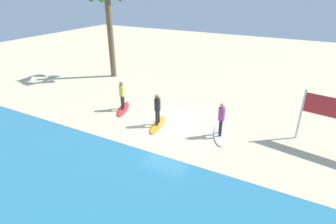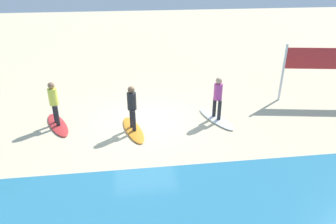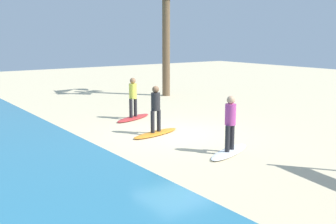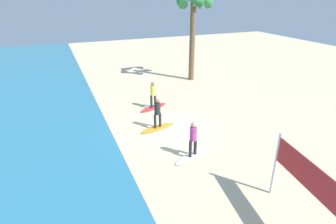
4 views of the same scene
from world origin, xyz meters
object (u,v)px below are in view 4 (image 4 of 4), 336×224
at_px(surfer_white, 193,137).
at_px(surfboard_red, 153,107).
at_px(surfboard_white, 192,156).
at_px(surfboard_orange, 158,128).
at_px(surfer_orange, 157,111).
at_px(palm_tree, 193,8).
at_px(surfer_red, 153,93).

xyz_separation_m(surfer_white, surfboard_red, (6.03, -0.29, -0.99)).
xyz_separation_m(surfboard_white, surfboard_orange, (3.22, 0.46, 0.00)).
bearing_deg(surfboard_white, surfer_white, -103.51).
xyz_separation_m(surfer_orange, palm_tree, (7.48, -5.78, 4.58)).
distance_m(surfboard_white, surfer_red, 6.11).
relative_size(surfboard_white, surfboard_orange, 1.00).
bearing_deg(surfer_orange, palm_tree, -37.70).
bearing_deg(surfboard_red, palm_tree, -160.71).
distance_m(surfer_orange, palm_tree, 10.51).
bearing_deg(surfer_orange, surfboard_red, -15.08).
height_order(surfer_white, surfboard_orange, surfer_white).
distance_m(surfer_orange, surfboard_red, 3.07).
distance_m(surfboard_white, surfboard_orange, 3.26).
bearing_deg(surfboard_red, surfer_white, 63.58).
xyz_separation_m(surfer_red, palm_tree, (4.68, -5.03, 4.58)).
distance_m(surfer_red, palm_tree, 8.26).
relative_size(surfboard_orange, surfer_orange, 1.28).
bearing_deg(palm_tree, surfer_red, 132.95).
bearing_deg(surfer_white, surfboard_white, -172.87).
distance_m(surfboard_orange, surfboard_red, 2.90).
bearing_deg(surfer_red, surfboard_red, 176.42).
relative_size(surfboard_orange, surfer_red, 1.28).
distance_m(surfboard_red, palm_tree, 8.85).
bearing_deg(surfboard_orange, surfer_white, 85.10).
xyz_separation_m(surfer_orange, surfboard_red, (2.80, -0.75, -0.99)).
xyz_separation_m(surfer_white, surfer_orange, (3.22, 0.46, 0.00)).
relative_size(surfboard_white, surfboard_red, 1.00).
relative_size(surfer_white, palm_tree, 0.23).
bearing_deg(surfboard_orange, surfer_red, -118.18).
xyz_separation_m(surfer_white, surfboard_orange, (3.22, 0.46, -0.99)).
bearing_deg(surfboard_orange, surfboard_red, -118.18).
bearing_deg(surfboard_red, surfboard_white, 63.58).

